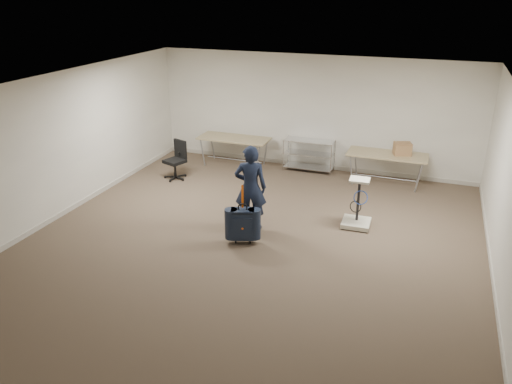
% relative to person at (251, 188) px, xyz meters
% --- Properties ---
extents(ground, '(9.00, 9.00, 0.00)m').
position_rel_person_xyz_m(ground, '(0.24, -0.74, -0.82)').
color(ground, '#4D3D2E').
rests_on(ground, ground).
extents(room_shell, '(8.00, 9.00, 9.00)m').
position_rel_person_xyz_m(room_shell, '(0.24, 0.64, -0.77)').
color(room_shell, white).
rests_on(room_shell, ground).
extents(folding_table_left, '(1.80, 0.75, 0.73)m').
position_rel_person_xyz_m(folding_table_left, '(-1.66, 3.21, -0.14)').
color(folding_table_left, '#8C7B56').
rests_on(folding_table_left, ground).
extents(folding_table_right, '(1.80, 0.75, 0.73)m').
position_rel_person_xyz_m(folding_table_right, '(2.14, 3.21, -0.14)').
color(folding_table_right, '#8C7B56').
rests_on(folding_table_right, ground).
extents(wire_shelf, '(1.22, 0.47, 0.80)m').
position_rel_person_xyz_m(wire_shelf, '(0.24, 3.46, -0.38)').
color(wire_shelf, silver).
rests_on(wire_shelf, ground).
extents(person, '(0.68, 0.54, 1.64)m').
position_rel_person_xyz_m(person, '(0.00, 0.00, 0.00)').
color(person, black).
rests_on(person, ground).
extents(suitcase, '(0.47, 0.36, 1.12)m').
position_rel_person_xyz_m(suitcase, '(0.09, -0.64, -0.44)').
color(suitcase, black).
rests_on(suitcase, ground).
extents(office_chair, '(0.56, 0.56, 0.92)m').
position_rel_person_xyz_m(office_chair, '(-2.61, 1.87, -0.54)').
color(office_chair, black).
rests_on(office_chair, ground).
extents(equipment_cart, '(0.55, 0.55, 0.97)m').
position_rel_person_xyz_m(equipment_cart, '(1.89, 0.76, -0.57)').
color(equipment_cart, silver).
rests_on(equipment_cart, ground).
extents(cardboard_box, '(0.44, 0.38, 0.28)m').
position_rel_person_xyz_m(cardboard_box, '(2.45, 3.27, 0.05)').
color(cardboard_box, '#9A7548').
rests_on(cardboard_box, folding_table_right).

